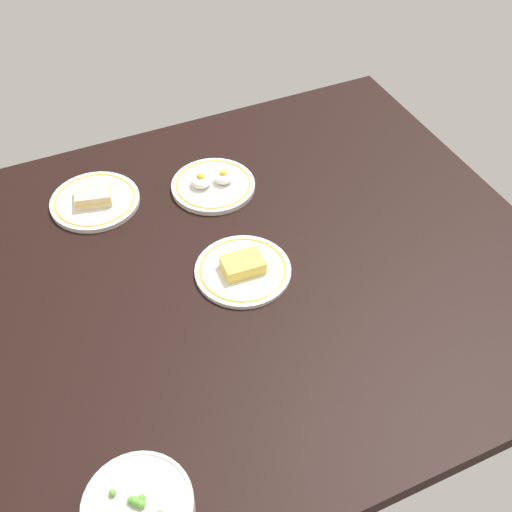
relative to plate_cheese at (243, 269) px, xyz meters
The scene contains 5 objects.
dining_table 5.15cm from the plate_cheese, 157.88° to the right, with size 129.49×115.53×4.00cm, color black.
plate_cheese is the anchor object (origin of this frame).
bowl_peas 55.53cm from the plate_cheese, 49.09° to the left, with size 17.90×17.90×5.90cm.
plate_eggs 29.77cm from the plate_cheese, 98.91° to the right, with size 20.94×20.94×5.04cm.
plate_sandwich 43.08cm from the plate_cheese, 56.46° to the right, with size 21.67×21.67×4.41cm.
Camera 1 is at (39.91, 88.19, 107.26)cm, focal length 44.50 mm.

